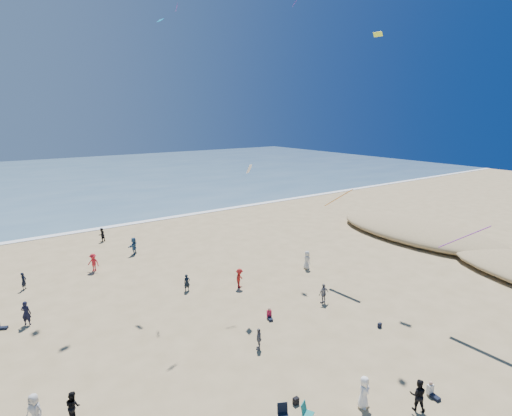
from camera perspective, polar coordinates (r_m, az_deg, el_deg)
ocean at (r=105.95m, az=-29.40°, el=3.36°), size 220.00×100.00×0.06m
surf_line at (r=57.33m, az=-23.71°, el=-3.07°), size 220.00×1.20×0.08m
standing_flyers at (r=33.74m, az=-8.16°, el=-11.69°), size 30.75×41.95×1.89m
seated_group at (r=24.33m, az=-0.38°, el=-23.58°), size 19.76×29.46×0.84m
black_backpack at (r=23.58m, az=5.72°, el=-25.73°), size 0.30×0.22×0.38m
navy_bag at (r=31.29m, az=17.25°, el=-15.71°), size 0.28×0.18×0.34m
kites_aloft at (r=29.72m, az=8.07°, el=14.09°), size 40.85×40.89×25.99m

